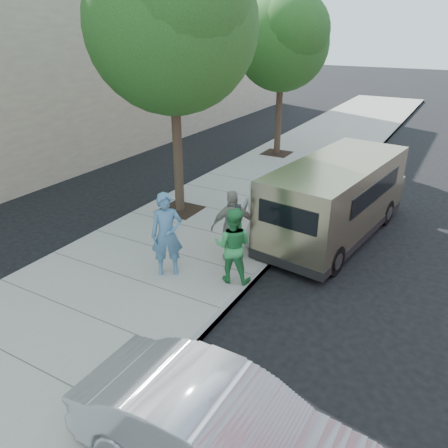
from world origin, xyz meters
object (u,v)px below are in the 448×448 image
(van, at_px, (337,197))
(person_gray_shirt, at_px, (258,214))
(tree_far, at_px, (284,39))
(person_green_shirt, at_px, (233,246))
(parking_meter, at_px, (234,221))
(tree_near, at_px, (173,19))
(sedan, at_px, (225,438))
(person_officer, at_px, (167,235))
(person_striped_polo, at_px, (233,227))

(van, relative_size, person_gray_shirt, 3.16)
(tree_far, distance_m, person_green_shirt, 11.60)
(parking_meter, height_order, person_green_shirt, person_green_shirt)
(tree_far, xyz_separation_m, parking_meter, (2.96, -9.67, -3.65))
(tree_near, relative_size, parking_meter, 5.05)
(tree_near, relative_size, van, 1.25)
(sedan, relative_size, person_officer, 2.14)
(person_striped_polo, bearing_deg, person_green_shirt, 78.70)
(tree_near, height_order, van, tree_near)
(person_officer, xyz_separation_m, person_gray_shirt, (1.23, 2.14, -0.02))
(person_gray_shirt, relative_size, person_striped_polo, 1.06)
(tree_far, xyz_separation_m, person_striped_polo, (2.91, -9.62, -3.83))
(tree_near, relative_size, person_officer, 3.85)
(person_officer, distance_m, person_gray_shirt, 2.47)
(person_green_shirt, xyz_separation_m, person_striped_polo, (-0.43, 0.80, 0.04))
(person_gray_shirt, bearing_deg, person_officer, 37.10)
(sedan, bearing_deg, tree_far, 21.06)
(parking_meter, relative_size, sedan, 0.36)
(sedan, xyz_separation_m, person_officer, (-3.55, 3.65, 0.44))
(van, relative_size, person_green_shirt, 3.49)
(person_gray_shirt, bearing_deg, parking_meter, 56.80)
(parking_meter, xyz_separation_m, person_green_shirt, (0.37, -0.75, -0.22))
(tree_far, distance_m, van, 8.96)
(parking_meter, bearing_deg, sedan, -83.64)
(van, distance_m, person_gray_shirt, 2.45)
(sedan, height_order, person_gray_shirt, person_gray_shirt)
(tree_far, relative_size, person_striped_polo, 3.60)
(van, xyz_separation_m, person_officer, (-2.67, -4.12, -0.02))
(tree_far, xyz_separation_m, person_officer, (1.90, -10.87, -3.76))
(parking_meter, xyz_separation_m, van, (1.61, 2.92, -0.08))
(person_officer, distance_m, person_green_shirt, 1.51)
(person_green_shirt, bearing_deg, sedan, 101.64)
(person_green_shirt, bearing_deg, parking_meter, -79.13)
(parking_meter, xyz_separation_m, person_striped_polo, (-0.05, 0.05, -0.18))
(tree_far, bearing_deg, person_officer, -80.07)
(van, bearing_deg, sedan, -75.82)
(person_officer, bearing_deg, parking_meter, 11.28)
(person_gray_shirt, bearing_deg, tree_near, -42.91)
(tree_far, height_order, person_officer, tree_far)
(tree_near, xyz_separation_m, van, (4.57, 0.85, -4.40))
(person_striped_polo, bearing_deg, person_gray_shirt, -143.52)
(person_green_shirt, distance_m, person_striped_polo, 0.91)
(tree_far, distance_m, parking_meter, 10.75)
(sedan, distance_m, person_green_shirt, 4.63)
(sedan, xyz_separation_m, person_green_shirt, (-2.12, 4.10, 0.32))
(van, bearing_deg, tree_near, -161.73)
(tree_near, distance_m, parking_meter, 5.63)
(person_striped_polo, bearing_deg, tree_near, -74.38)
(van, bearing_deg, person_gray_shirt, -118.31)
(parking_meter, distance_m, person_green_shirt, 0.87)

